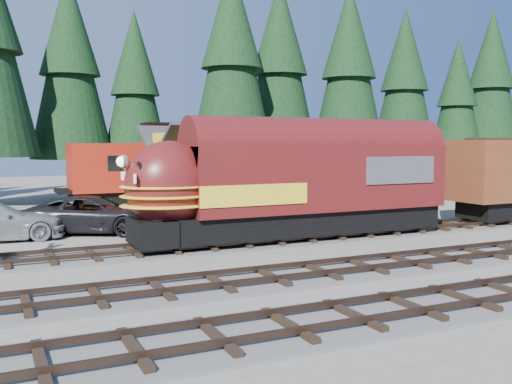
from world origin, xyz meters
name	(u,v)px	position (x,y,z in m)	size (l,w,h in m)	color
ground	(384,253)	(0.00, 0.00, 0.00)	(120.00, 120.00, 0.00)	#6B665B
track_siding	(489,223)	(10.00, 4.00, 0.06)	(68.00, 3.20, 0.33)	#4C4947
track_spur	(62,214)	(-10.00, 18.00, 0.06)	(32.00, 3.20, 0.33)	#4C4947
depot	(266,167)	(0.00, 10.50, 2.96)	(12.80, 7.00, 5.30)	gold
conifer_backdrop	(240,69)	(4.74, 24.84, 10.22)	(79.32, 23.64, 16.37)	black
locomotive	(287,187)	(-2.18, 4.00, 2.41)	(15.06, 2.99, 4.09)	black
caboose	(151,170)	(-4.53, 18.00, 2.56)	(9.92, 2.88, 5.16)	black
pickup_truck_a	(94,215)	(-9.45, 10.06, 0.89)	(2.96, 6.43, 1.79)	black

